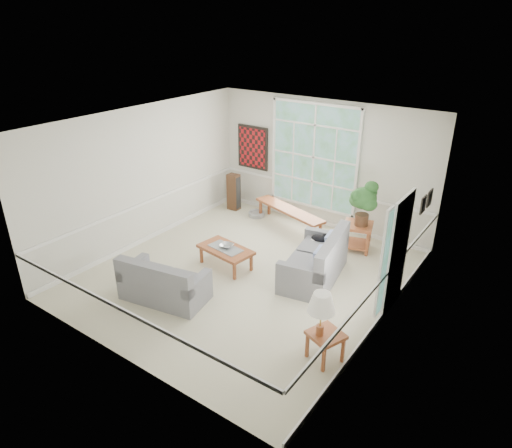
% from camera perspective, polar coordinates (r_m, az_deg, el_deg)
% --- Properties ---
extents(floor, '(5.50, 6.00, 0.01)m').
position_cam_1_polar(floor, '(9.10, -1.25, -6.32)').
color(floor, beige).
rests_on(floor, ground).
extents(ceiling, '(5.50, 6.00, 0.02)m').
position_cam_1_polar(ceiling, '(7.96, -1.45, 12.50)').
color(ceiling, white).
rests_on(ceiling, ground).
extents(wall_back, '(5.50, 0.02, 3.00)m').
position_cam_1_polar(wall_back, '(10.83, 8.22, 7.40)').
color(wall_back, silver).
rests_on(wall_back, ground).
extents(wall_front, '(5.50, 0.02, 3.00)m').
position_cam_1_polar(wall_front, '(6.51, -17.33, -5.89)').
color(wall_front, silver).
rests_on(wall_front, ground).
extents(wall_left, '(0.02, 6.00, 3.00)m').
position_cam_1_polar(wall_left, '(10.20, -13.93, 5.81)').
color(wall_left, silver).
rests_on(wall_left, ground).
extents(wall_right, '(0.02, 6.00, 3.00)m').
position_cam_1_polar(wall_right, '(7.27, 16.39, -2.40)').
color(wall_right, silver).
rests_on(wall_right, ground).
extents(window_back, '(2.30, 0.08, 2.40)m').
position_cam_1_polar(window_back, '(10.84, 7.22, 8.31)').
color(window_back, white).
rests_on(window_back, wall_back).
extents(entry_door, '(0.08, 0.90, 2.10)m').
position_cam_1_polar(entry_door, '(7.99, 17.22, -3.56)').
color(entry_door, white).
rests_on(entry_door, floor).
extents(door_sidelight, '(0.08, 0.26, 1.90)m').
position_cam_1_polar(door_sidelight, '(7.41, 15.70, -4.82)').
color(door_sidelight, white).
rests_on(door_sidelight, wall_right).
extents(wall_art, '(0.90, 0.06, 1.10)m').
position_cam_1_polar(wall_art, '(11.73, -0.43, 9.53)').
color(wall_art, '#5E0E11').
rests_on(wall_art, wall_back).
extents(wall_frame_near, '(0.04, 0.26, 0.32)m').
position_cam_1_polar(wall_frame_near, '(8.81, 20.12, 2.29)').
color(wall_frame_near, black).
rests_on(wall_frame_near, wall_right).
extents(wall_frame_far, '(0.04, 0.26, 0.32)m').
position_cam_1_polar(wall_frame_far, '(9.17, 20.84, 3.06)').
color(wall_frame_far, black).
rests_on(wall_frame_far, wall_right).
extents(loveseat_right, '(1.20, 1.87, 0.94)m').
position_cam_1_polar(loveseat_right, '(8.83, 7.28, -4.03)').
color(loveseat_right, slate).
rests_on(loveseat_right, floor).
extents(loveseat_front, '(1.64, 1.06, 0.82)m').
position_cam_1_polar(loveseat_front, '(8.34, -11.40, -6.67)').
color(loveseat_front, slate).
rests_on(loveseat_front, floor).
extents(coffee_table, '(1.19, 0.76, 0.42)m').
position_cam_1_polar(coffee_table, '(9.28, -3.79, -4.17)').
color(coffee_table, brown).
rests_on(coffee_table, floor).
extents(pewter_bowl, '(0.36, 0.36, 0.08)m').
position_cam_1_polar(pewter_bowl, '(9.19, -3.69, -2.70)').
color(pewter_bowl, '#9E9DA3').
rests_on(pewter_bowl, coffee_table).
extents(window_bench, '(2.09, 0.99, 0.48)m').
position_cam_1_polar(window_bench, '(10.93, 4.13, 0.69)').
color(window_bench, brown).
rests_on(window_bench, floor).
extents(end_table, '(0.75, 0.75, 0.60)m').
position_cam_1_polar(end_table, '(10.12, 12.53, -1.57)').
color(end_table, brown).
rests_on(end_table, floor).
extents(houseplant, '(0.66, 0.66, 0.99)m').
position_cam_1_polar(houseplant, '(9.78, 13.25, 2.54)').
color(houseplant, '#275825').
rests_on(houseplant, end_table).
extents(side_table, '(0.60, 0.60, 0.47)m').
position_cam_1_polar(side_table, '(7.04, 8.63, -14.87)').
color(side_table, brown).
rests_on(side_table, floor).
extents(table_lamp, '(0.56, 0.56, 0.70)m').
position_cam_1_polar(table_lamp, '(6.65, 8.11, -11.13)').
color(table_lamp, silver).
rests_on(table_lamp, side_table).
extents(pet_bed, '(0.47, 0.47, 0.13)m').
position_cam_1_polar(pet_bed, '(11.60, 0.08, 1.29)').
color(pet_bed, gray).
rests_on(pet_bed, floor).
extents(floor_speaker, '(0.30, 0.24, 0.95)m').
position_cam_1_polar(floor_speaker, '(11.89, -2.81, 4.03)').
color(floor_speaker, '#412818').
rests_on(floor_speaker, floor).
extents(cat, '(0.37, 0.30, 0.16)m').
position_cam_1_polar(cat, '(9.33, 7.89, -1.77)').
color(cat, black).
rests_on(cat, loveseat_right).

